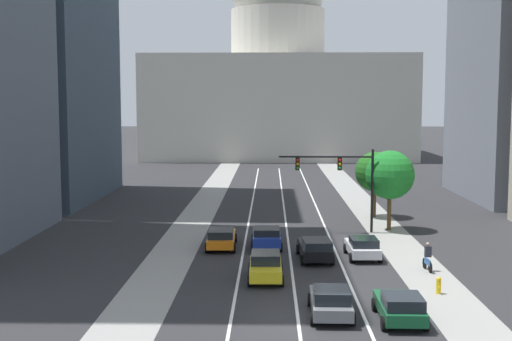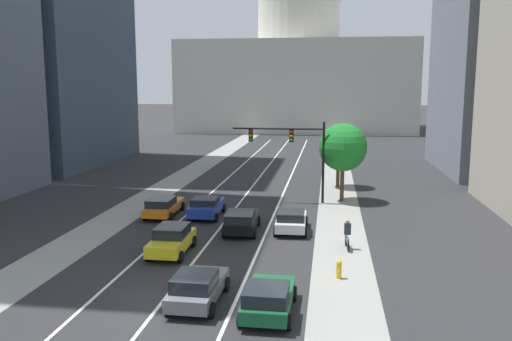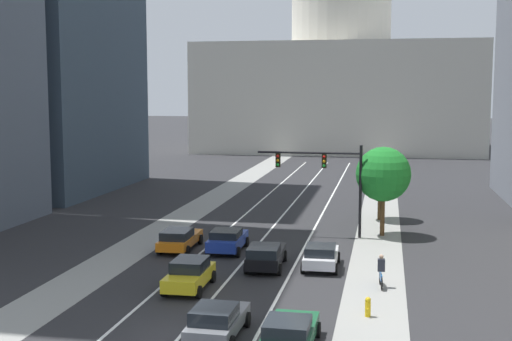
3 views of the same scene
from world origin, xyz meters
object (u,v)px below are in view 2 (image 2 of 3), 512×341
at_px(car_green, 268,298).
at_px(car_gray, 197,287).
at_px(car_yellow, 172,239).
at_px(fire_hydrant, 339,269).
at_px(capitol_building, 298,64).
at_px(cyclist, 347,234).
at_px(car_orange, 163,206).
at_px(car_black, 241,220).
at_px(car_white, 291,220).
at_px(car_blue, 207,206).
at_px(traffic_signal_mast, 294,145).
at_px(street_tree_far_right, 339,144).
at_px(street_tree_mid_right, 343,147).

bearing_deg(car_green, car_gray, 77.32).
xyz_separation_m(car_yellow, fire_hydrant, (9.08, -2.63, -0.33)).
distance_m(capitol_building, fire_hydrant, 90.75).
bearing_deg(cyclist, car_orange, 59.35).
bearing_deg(cyclist, capitol_building, 0.10).
height_order(car_black, car_gray, car_black).
height_order(car_white, car_blue, car_blue).
bearing_deg(car_white, car_blue, 62.90).
xyz_separation_m(traffic_signal_mast, street_tree_far_right, (3.54, 7.01, -0.58)).
relative_size(car_yellow, car_black, 0.90).
bearing_deg(street_tree_far_right, fire_hydrant, -90.55).
relative_size(car_green, street_tree_far_right, 0.73).
relative_size(cyclist, street_tree_mid_right, 0.28).
bearing_deg(street_tree_mid_right, car_orange, -151.61).
bearing_deg(car_blue, street_tree_far_right, -37.36).
height_order(car_white, car_gray, car_gray).
bearing_deg(car_green, car_yellow, 41.03).
bearing_deg(car_blue, car_orange, 92.24).
bearing_deg(fire_hydrant, capitol_building, 94.81).
bearing_deg(car_gray, car_white, -13.71).
bearing_deg(car_white, cyclist, -134.44).
bearing_deg(street_tree_mid_right, cyclist, -89.77).
bearing_deg(car_black, fire_hydrant, -143.66).
relative_size(car_white, street_tree_mid_right, 0.66).
distance_m(fire_hydrant, street_tree_far_right, 23.86).
height_order(car_gray, street_tree_far_right, street_tree_far_right).
xyz_separation_m(car_white, car_orange, (-9.29, 2.82, 0.00)).
bearing_deg(cyclist, car_yellow, 97.41).
height_order(car_yellow, car_orange, car_yellow).
relative_size(car_blue, fire_hydrant, 4.68).
height_order(car_white, car_orange, car_orange).
xyz_separation_m(capitol_building, car_blue, (-1.55, -78.47, -13.01)).
relative_size(car_yellow, car_orange, 0.87).
relative_size(capitol_building, traffic_signal_mast, 6.36).
distance_m(capitol_building, street_tree_mid_right, 72.86).
relative_size(capitol_building, car_black, 9.89).
xyz_separation_m(car_black, car_gray, (-0.02, -11.20, -0.04)).
xyz_separation_m(car_green, traffic_signal_mast, (-0.43, 21.19, 3.81)).
distance_m(fire_hydrant, cyclist, 4.85).
distance_m(street_tree_far_right, street_tree_mid_right, 5.96).
bearing_deg(car_green, capitol_building, 3.27).
height_order(car_green, traffic_signal_mast, traffic_signal_mast).
bearing_deg(fire_hydrant, car_yellow, 163.82).
xyz_separation_m(car_yellow, car_blue, (0.00, 8.35, -0.03)).
distance_m(car_black, fire_hydrant, 9.46).
relative_size(car_orange, traffic_signal_mast, 0.66).
bearing_deg(car_black, car_white, -80.56).
bearing_deg(cyclist, car_black, 63.47).
bearing_deg(capitol_building, cyclist, -84.56).
xyz_separation_m(car_green, car_gray, (-3.10, 0.72, 0.01)).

